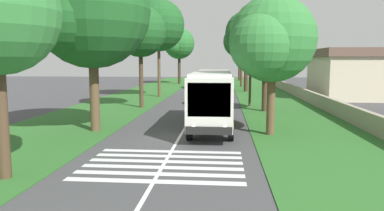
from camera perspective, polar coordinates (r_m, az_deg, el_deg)
The scene contains 21 objects.
ground at distance 21.06m, azimuth -2.07°, elevation -5.14°, with size 160.00×160.00×0.00m, color #424244.
grass_verge_left at distance 37.29m, azimuth -11.80°, elevation 0.05°, with size 120.00×8.00×0.04m, color #2D6628.
grass_verge_right at distance 36.15m, azimuth 13.94°, elevation -0.22°, with size 120.00×8.00×0.04m, color #2D6628.
centre_line at distance 35.80m, azimuth 0.87°, elevation -0.11°, with size 110.00×0.16×0.01m, color silver.
coach_bus at distance 24.11m, azimuth 3.20°, elevation 1.55°, with size 11.16×2.62×3.73m.
zebra_crossing at distance 15.94m, azimuth -4.44°, elevation -9.13°, with size 4.95×6.80×0.01m.
trailing_car_0 at distance 41.02m, azimuth 3.90°, elevation 1.71°, with size 4.30×1.78×1.43m.
trailing_car_1 at distance 48.66m, azimuth 4.39°, elevation 2.53°, with size 4.30×1.78×1.43m.
trailing_car_2 at distance 57.41m, azimuth 4.34°, elevation 3.21°, with size 4.30×1.78×1.43m.
roadside_tree_left_0 at distance 34.91m, azimuth -8.22°, elevation 11.13°, with size 5.71×4.77×9.49m.
roadside_tree_left_1 at distance 71.32m, azimuth -2.11°, elevation 9.49°, with size 7.04×5.92×10.66m.
roadside_tree_left_2 at distance 45.32m, azimuth -5.43°, elevation 12.16°, with size 7.25×6.29×11.81m.
roadside_tree_left_3 at distance 23.79m, azimuth -15.76°, elevation 13.77°, with size 8.17×7.15×11.05m.
roadside_tree_right_0 at distance 63.08m, azimuth 7.70°, elevation 10.18°, with size 5.44×4.70×10.47m.
roadside_tree_right_1 at distance 32.44m, azimuth 11.20°, elevation 9.10°, with size 6.45×5.36×8.49m.
roadside_tree_right_2 at distance 53.48m, azimuth 8.33°, elevation 10.99°, with size 7.44×6.09×11.43m.
roadside_tree_right_3 at distance 82.95m, azimuth 7.29°, elevation 9.77°, with size 8.74×7.30×12.36m.
roadside_tree_right_4 at distance 21.95m, azimuth 12.02°, elevation 9.75°, with size 6.00×5.05×8.18m.
utility_pole at distance 35.83m, azimuth 9.08°, elevation 5.71°, with size 0.24×1.40×7.01m.
roadside_wall at distance 41.61m, azimuth 17.54°, elevation 1.46°, with size 70.00×0.40×1.23m, color #9E937F.
roadside_building at distance 48.18m, azimuth 24.58°, elevation 4.61°, with size 11.38×10.34×5.83m.
Camera 1 is at (-20.43, -2.54, 4.42)m, focal length 34.20 mm.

